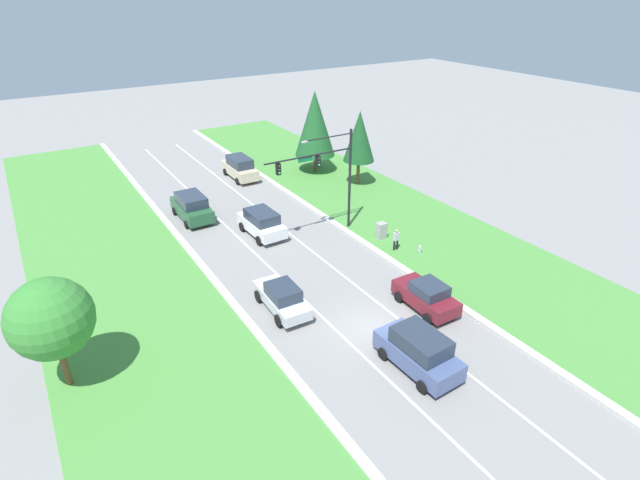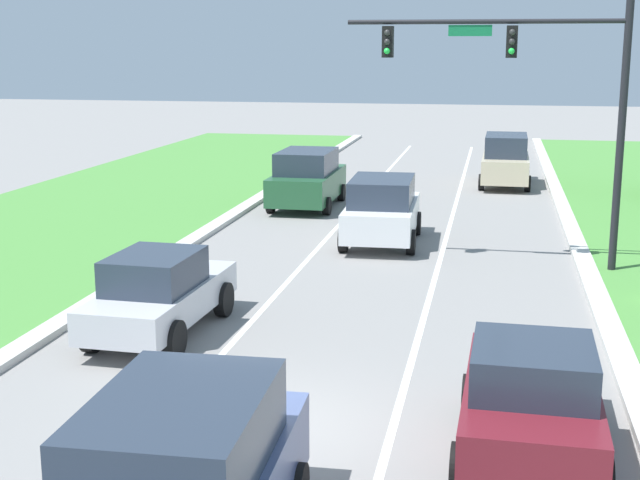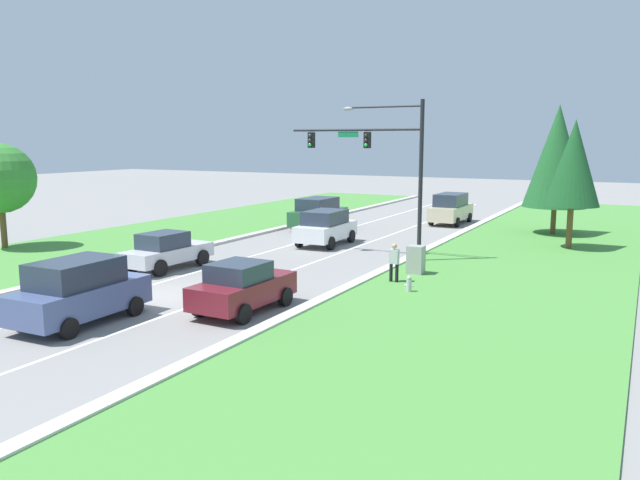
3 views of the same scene
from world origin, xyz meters
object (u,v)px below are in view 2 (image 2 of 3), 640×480
object	(u,v)px
traffic_signal_mast	(542,71)
forest_suv	(307,178)
white_suv	(382,210)
champagne_suv	(505,160)
burgundy_sedan	(531,400)
silver_sedan	(159,293)

from	to	relation	value
traffic_signal_mast	forest_suv	bearing A→B (deg)	134.33
white_suv	champagne_suv	world-z (taller)	champagne_suv
burgundy_sedan	white_suv	world-z (taller)	white_suv
burgundy_sedan	champagne_suv	size ratio (longest dim) A/B	0.82
traffic_signal_mast	champagne_suv	bearing A→B (deg)	92.57
burgundy_sedan	white_suv	xyz separation A→B (m)	(-3.88, 13.75, 0.15)
burgundy_sedan	silver_sedan	world-z (taller)	burgundy_sedan
white_suv	forest_suv	xyz separation A→B (m)	(-3.47, 5.63, 0.03)
burgundy_sedan	silver_sedan	bearing A→B (deg)	150.44
forest_suv	champagne_suv	size ratio (longest dim) A/B	0.97
traffic_signal_mast	forest_suv	world-z (taller)	traffic_signal_mast
traffic_signal_mast	white_suv	world-z (taller)	traffic_signal_mast
burgundy_sedan	forest_suv	world-z (taller)	forest_suv
burgundy_sedan	white_suv	size ratio (longest dim) A/B	0.91
traffic_signal_mast	burgundy_sedan	distance (m)	12.19
burgundy_sedan	silver_sedan	xyz separation A→B (m)	(-7.22, 4.31, -0.01)
white_suv	champagne_suv	bearing A→B (deg)	71.63
forest_suv	silver_sedan	distance (m)	15.08
burgundy_sedan	silver_sedan	distance (m)	8.41
burgundy_sedan	champagne_suv	world-z (taller)	champagne_suv
traffic_signal_mast	burgundy_sedan	size ratio (longest dim) A/B	1.88
traffic_signal_mast	white_suv	distance (m)	6.44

